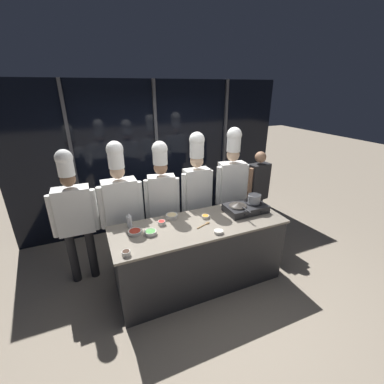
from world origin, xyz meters
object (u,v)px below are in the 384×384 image
object	(u,v)px
chef_apprentice	(232,180)
person_guest	(258,187)
chef_head	(74,211)
prep_bowl_chili_flakes	(135,232)
portable_stove	(246,208)
prep_bowl_garlic	(219,231)
chef_sous	(121,202)
prep_bowl_ginger	(172,216)
prep_bowl_carrots	(205,217)
frying_pan	(238,205)
prep_bowl_bell_pepper	(162,223)
squeeze_bottle_clear	(129,220)
prep_bowl_scallions	(150,232)
prep_bowl_soy_glaze	(126,253)
stock_pot	(254,198)
chef_line	(162,195)
chef_pastry	(197,186)
serving_spoon_slotted	(206,224)

from	to	relation	value
chef_apprentice	person_guest	world-z (taller)	chef_apprentice
chef_head	prep_bowl_chili_flakes	bearing A→B (deg)	137.08
portable_stove	chef_apprentice	size ratio (longest dim) A/B	0.29
prep_bowl_garlic	chef_sous	size ratio (longest dim) A/B	0.06
prep_bowl_ginger	portable_stove	bearing A→B (deg)	-12.58
prep_bowl_carrots	frying_pan	bearing A→B (deg)	-6.36
prep_bowl_bell_pepper	chef_head	bearing A→B (deg)	151.57
squeeze_bottle_clear	person_guest	distance (m)	2.28
chef_apprentice	prep_bowl_chili_flakes	bearing A→B (deg)	25.59
prep_bowl_scallions	prep_bowl_soy_glaze	bearing A→B (deg)	-138.37
stock_pot	chef_line	size ratio (longest dim) A/B	0.11
prep_bowl_soy_glaze	chef_line	xyz separation A→B (m)	(0.69, 0.94, 0.18)
portable_stove	prep_bowl_chili_flakes	world-z (taller)	portable_stove
prep_bowl_bell_pepper	chef_pastry	distance (m)	0.87
prep_bowl_chili_flakes	chef_line	size ratio (longest dim) A/B	0.09
prep_bowl_garlic	chef_line	size ratio (longest dim) A/B	0.06
stock_pot	chef_apprentice	distance (m)	0.57
prep_bowl_garlic	chef_pastry	distance (m)	0.97
stock_pot	prep_bowl_bell_pepper	world-z (taller)	stock_pot
squeeze_bottle_clear	chef_head	bearing A→B (deg)	145.36
prep_bowl_carrots	prep_bowl_bell_pepper	distance (m)	0.60
chef_pastry	squeeze_bottle_clear	bearing A→B (deg)	17.85
portable_stove	chef_head	distance (m)	2.31
portable_stove	prep_bowl_bell_pepper	xyz separation A→B (m)	(-1.20, 0.11, -0.02)
portable_stove	person_guest	distance (m)	0.90
frying_pan	serving_spoon_slotted	bearing A→B (deg)	-169.20
chef_sous	chef_pastry	distance (m)	1.12
frying_pan	prep_bowl_carrots	world-z (taller)	frying_pan
prep_bowl_chili_flakes	prep_bowl_ginger	size ratio (longest dim) A/B	1.07
prep_bowl_scallions	prep_bowl_ginger	xyz separation A→B (m)	(0.37, 0.29, 0.00)
stock_pot	squeeze_bottle_clear	xyz separation A→B (m)	(-1.72, 0.22, -0.09)
prep_bowl_scallions	chef_pastry	world-z (taller)	chef_pastry
prep_bowl_soy_glaze	serving_spoon_slotted	distance (m)	1.09
prep_bowl_chili_flakes	chef_sous	bearing A→B (deg)	96.25
squeeze_bottle_clear	prep_bowl_scallions	bearing A→B (deg)	-55.65
prep_bowl_carrots	prep_bowl_soy_glaze	bearing A→B (deg)	-159.87
prep_bowl_scallions	chef_sous	size ratio (longest dim) A/B	0.08
portable_stove	chef_line	xyz separation A→B (m)	(-1.05, 0.58, 0.16)
chef_head	prep_bowl_garlic	bearing A→B (deg)	148.08
stock_pot	person_guest	distance (m)	0.81
squeeze_bottle_clear	chef_sous	world-z (taller)	chef_sous
prep_bowl_bell_pepper	serving_spoon_slotted	xyz separation A→B (m)	(0.52, -0.22, -0.02)
prep_bowl_scallions	prep_bowl_garlic	xyz separation A→B (m)	(0.76, -0.30, -0.01)
portable_stove	prep_bowl_garlic	distance (m)	0.73
frying_pan	prep_bowl_garlic	bearing A→B (deg)	-144.53
prep_bowl_carrots	prep_bowl_chili_flakes	xyz separation A→B (m)	(-0.95, -0.02, 0.00)
chef_head	chef_sous	size ratio (longest dim) A/B	0.97
prep_bowl_scallions	squeeze_bottle_clear	bearing A→B (deg)	124.35
prep_bowl_garlic	prep_bowl_soy_glaze	size ratio (longest dim) A/B	1.25
chef_head	prep_bowl_ginger	bearing A→B (deg)	160.97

